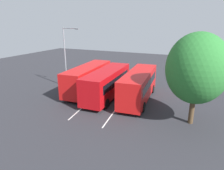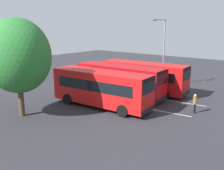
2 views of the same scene
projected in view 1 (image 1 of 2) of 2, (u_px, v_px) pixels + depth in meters
ground_plane at (111, 96)px, 24.74m from camera, size 72.67×72.67×0.00m
bus_far_left at (139, 85)px, 22.88m from camera, size 9.73×3.28×3.30m
bus_center_left at (107, 83)px, 23.73m from camera, size 9.68×3.04×3.30m
bus_center_right at (88, 78)px, 25.80m from camera, size 9.73×3.24×3.30m
pedestrian at (130, 74)px, 30.91m from camera, size 0.39×0.39×1.69m
street_lamp at (66, 54)px, 26.60m from camera, size 0.42×2.60×8.00m
depot_tree at (197, 69)px, 16.55m from camera, size 5.63×5.07×7.93m
lane_stripe_outer_left at (124, 98)px, 24.04m from camera, size 15.11×1.95×0.01m
lane_stripe_inner_left at (98, 94)px, 25.43m from camera, size 15.11×1.95×0.01m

